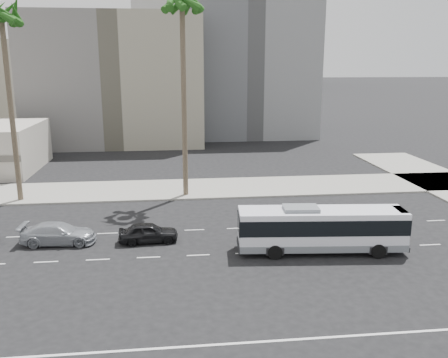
{
  "coord_description": "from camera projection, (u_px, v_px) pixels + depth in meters",
  "views": [
    {
      "loc": [
        -4.44,
        -26.83,
        11.45
      ],
      "look_at": [
        -0.96,
        4.0,
        3.77
      ],
      "focal_mm": 37.8,
      "sensor_mm": 36.0,
      "label": 1
    }
  ],
  "objects": [
    {
      "name": "car_b",
      "position": [
        59.0,
        233.0,
        30.52
      ],
      "size": [
        2.17,
        4.85,
        1.38
      ],
      "primitive_type": "imported",
      "rotation": [
        0.0,
        0.0,
        1.52
      ],
      "color": "#92969E",
      "rests_on": "ground"
    },
    {
      "name": "city_bus",
      "position": [
        321.0,
        228.0,
        29.01
      ],
      "size": [
        10.39,
        3.16,
        2.94
      ],
      "rotation": [
        0.0,
        0.0,
        -0.09
      ],
      "color": "silver",
      "rests_on": "ground"
    },
    {
      "name": "car_a",
      "position": [
        148.0,
        232.0,
        30.81
      ],
      "size": [
        1.78,
        3.93,
        1.31
      ],
      "primitive_type": "imported",
      "rotation": [
        0.0,
        0.0,
        1.63
      ],
      "color": "black",
      "rests_on": "ground"
    },
    {
      "name": "ground",
      "position": [
        247.0,
        253.0,
        29.11
      ],
      "size": [
        700.0,
        700.0,
        0.0
      ],
      "primitive_type": "plane",
      "color": "black",
      "rests_on": "ground"
    },
    {
      "name": "midrise_gray_center",
      "position": [
        245.0,
        53.0,
        77.02
      ],
      "size": [
        20.0,
        20.0,
        26.0
      ],
      "primitive_type": "cube",
      "color": "slate",
      "rests_on": "ground"
    },
    {
      "name": "highrise_right",
      "position": [
        263.0,
        17.0,
        247.47
      ],
      "size": [
        26.0,
        26.0,
        70.0
      ],
      "primitive_type": "cube",
      "color": "slate",
      "rests_on": "ground"
    },
    {
      "name": "sidewalk_north",
      "position": [
        220.0,
        188.0,
        44.04
      ],
      "size": [
        120.0,
        7.0,
        0.15
      ],
      "primitive_type": "cube",
      "color": "gray",
      "rests_on": "ground"
    },
    {
      "name": "palm_near",
      "position": [
        182.0,
        8.0,
        37.84
      ],
      "size": [
        5.16,
        5.16,
        17.36
      ],
      "rotation": [
        0.0,
        0.0,
        0.34
      ],
      "color": "brown",
      "rests_on": "ground"
    },
    {
      "name": "midrise_beige_west",
      "position": [
        118.0,
        80.0,
        69.05
      ],
      "size": [
        24.0,
        18.0,
        18.0
      ],
      "primitive_type": "cube",
      "color": "slate",
      "rests_on": "ground"
    },
    {
      "name": "palm_mid",
      "position": [
        1.0,
        20.0,
        36.54
      ],
      "size": [
        5.28,
        5.28,
        16.29
      ],
      "rotation": [
        0.0,
        0.0,
        -0.38
      ],
      "color": "brown",
      "rests_on": "ground"
    },
    {
      "name": "civic_tower",
      "position": [
        172.0,
        12.0,
        260.73
      ],
      "size": [
        42.0,
        42.0,
        129.0
      ],
      "color": "silver",
      "rests_on": "ground"
    },
    {
      "name": "highrise_far",
      "position": [
        294.0,
        31.0,
        280.33
      ],
      "size": [
        22.0,
        22.0,
        60.0
      ],
      "primitive_type": "cube",
      "color": "slate",
      "rests_on": "ground"
    }
  ]
}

